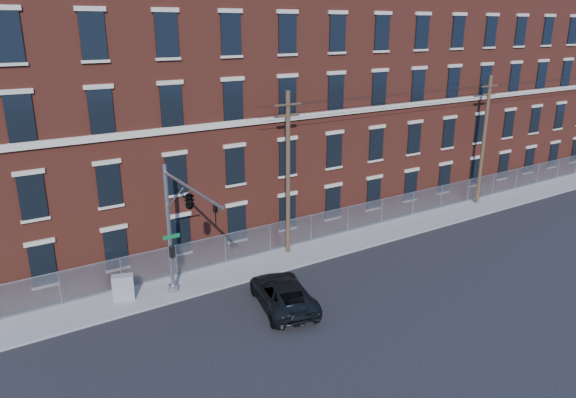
% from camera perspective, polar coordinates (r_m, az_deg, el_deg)
% --- Properties ---
extents(ground, '(140.00, 140.00, 0.00)m').
position_cam_1_polar(ground, '(28.68, 2.74, -10.50)').
color(ground, black).
rests_on(ground, ground).
extents(sidewalk, '(65.00, 3.00, 0.12)m').
position_cam_1_polar(sidewalk, '(39.35, 12.82, -2.69)').
color(sidewalk, gray).
rests_on(sidewalk, ground).
extents(mill_building, '(55.30, 14.32, 16.30)m').
position_cam_1_polar(mill_building, '(43.89, 5.17, 10.73)').
color(mill_building, maroon).
rests_on(mill_building, ground).
extents(chain_link_fence, '(59.06, 0.06, 1.85)m').
position_cam_1_polar(chain_link_fence, '(39.88, 11.61, -0.81)').
color(chain_link_fence, '#A5A8AD').
rests_on(chain_link_fence, ground).
extents(traffic_signal_mast, '(0.90, 6.75, 7.00)m').
position_cam_1_polar(traffic_signal_mast, '(25.62, -10.97, -1.22)').
color(traffic_signal_mast, '#9EA0A5').
rests_on(traffic_signal_mast, ground).
extents(utility_pole_near, '(1.80, 0.28, 10.00)m').
position_cam_1_polar(utility_pole_near, '(32.06, -0.01, 2.94)').
color(utility_pole_near, '#483624').
rests_on(utility_pole_near, ground).
extents(utility_pole_mid, '(1.80, 0.28, 10.00)m').
position_cam_1_polar(utility_pole_mid, '(44.22, 20.12, 6.07)').
color(utility_pole_mid, '#483624').
rests_on(utility_pole_mid, ground).
extents(overhead_wires, '(40.00, 0.62, 0.62)m').
position_cam_1_polar(overhead_wires, '(43.66, 20.66, 10.91)').
color(overhead_wires, black).
rests_on(overhead_wires, ground).
extents(pickup_truck, '(3.62, 5.71, 1.47)m').
position_cam_1_polar(pickup_truck, '(27.59, -0.56, -9.98)').
color(pickup_truck, black).
rests_on(pickup_truck, ground).
extents(utility_cabinet, '(1.19, 0.85, 1.35)m').
position_cam_1_polar(utility_cabinet, '(29.28, -17.12, -8.98)').
color(utility_cabinet, gray).
rests_on(utility_cabinet, sidewalk).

